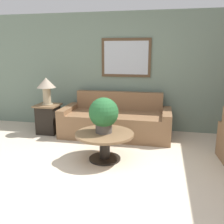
% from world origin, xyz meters
% --- Properties ---
extents(ground_plane, '(20.00, 20.00, 0.00)m').
position_xyz_m(ground_plane, '(0.00, 0.00, 0.00)').
color(ground_plane, beige).
extents(wall_back, '(7.55, 0.09, 2.60)m').
position_xyz_m(wall_back, '(-0.00, 2.69, 1.31)').
color(wall_back, slate).
rests_on(wall_back, ground_plane).
extents(couch_main, '(2.28, 0.96, 0.89)m').
position_xyz_m(couch_main, '(-0.23, 2.10, 0.30)').
color(couch_main, brown).
rests_on(couch_main, ground_plane).
extents(coffee_table, '(0.95, 0.95, 0.46)m').
position_xyz_m(coffee_table, '(-0.17, 0.84, 0.34)').
color(coffee_table, black).
rests_on(coffee_table, ground_plane).
extents(side_table, '(0.49, 0.49, 0.64)m').
position_xyz_m(side_table, '(-1.72, 1.97, 0.32)').
color(side_table, black).
rests_on(side_table, ground_plane).
extents(table_lamp, '(0.40, 0.40, 0.58)m').
position_xyz_m(table_lamp, '(-1.72, 1.97, 1.04)').
color(table_lamp, tan).
rests_on(table_lamp, side_table).
extents(potted_plant_on_table, '(0.48, 0.48, 0.58)m').
position_xyz_m(potted_plant_on_table, '(-0.19, 0.87, 0.78)').
color(potted_plant_on_table, '#4C4742').
rests_on(potted_plant_on_table, coffee_table).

